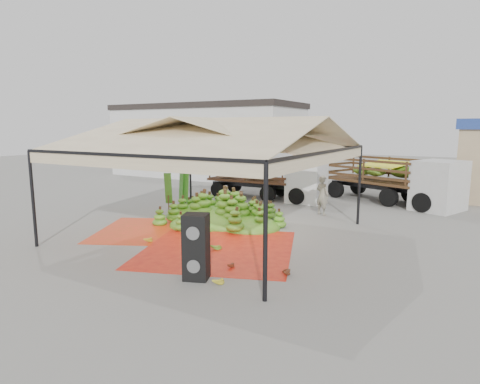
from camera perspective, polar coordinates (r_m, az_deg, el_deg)
The scene contains 17 objects.
ground at distance 14.13m, azimuth -3.77°, elevation -5.99°, with size 90.00×90.00×0.00m, color slate.
canopy_tent at distance 13.65m, azimuth -3.92°, elevation 7.51°, with size 8.10×8.10×4.00m.
building_white at distance 30.86m, azimuth -4.81°, elevation 7.33°, with size 14.30×6.30×5.40m.
tarp_left at distance 14.89m, azimuth -11.92°, elevation -5.36°, with size 4.00×3.81×0.01m, color red.
tarp_right at distance 12.48m, azimuth -3.07°, elevation -8.01°, with size 4.45×4.67×0.01m, color red.
banana_heap at distance 15.75m, azimuth -2.69°, elevation -2.17°, with size 5.58×4.58×1.19m, color #3B7D1A.
hand_yellow_a at distance 9.82m, azimuth -3.41°, elevation -12.21°, with size 0.50×0.41×0.23m, color gold.
hand_yellow_b at distance 13.51m, azimuth -13.19°, elevation -6.43°, with size 0.50×0.41×0.23m, color gold.
hand_red_a at distance 10.87m, azimuth -1.66°, elevation -10.17°, with size 0.40×0.33×0.18m, color #602A16.
hand_red_b at distance 10.38m, azimuth 6.06°, elevation -11.06°, with size 0.50×0.41×0.23m, color #5C2C15.
hand_green at distance 12.43m, azimuth -3.50°, elevation -7.59°, with size 0.48×0.40×0.22m, color #3E861B.
hanging_bunches at distance 13.97m, azimuth -1.82°, elevation 4.77°, with size 3.24×0.24×0.20m.
speaker_stack at distance 9.91m, azimuth -6.26°, elevation -7.76°, with size 0.74×0.69×1.63m.
banana_leaves at distance 17.31m, azimuth -8.89°, elevation -3.25°, with size 0.96×1.36×3.70m, color #336E1D, non-canonical shape.
vendor at distance 17.35m, azimuth 11.63°, elevation -0.46°, with size 0.62×0.40×1.69m, color gray.
truck_left at distance 20.95m, azimuth 4.39°, elevation 2.54°, with size 6.13×2.34×2.08m.
truck_right at distance 20.95m, azimuth 21.31°, elevation 2.20°, with size 6.86×4.48×2.23m.
Camera 1 is at (7.62, -11.31, 3.69)m, focal length 30.00 mm.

